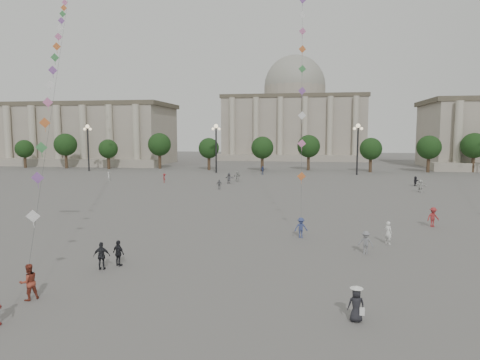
# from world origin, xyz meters

# --- Properties ---
(ground) EXTENTS (360.00, 360.00, 0.00)m
(ground) POSITION_xyz_m (0.00, 0.00, 0.00)
(ground) COLOR #585553
(ground) RESTS_ON ground
(hall_west) EXTENTS (84.00, 26.22, 17.20)m
(hall_west) POSITION_xyz_m (-75.00, 93.89, 8.43)
(hall_west) COLOR gray
(hall_west) RESTS_ON ground
(hall_central) EXTENTS (48.30, 34.30, 35.50)m
(hall_central) POSITION_xyz_m (0.00, 129.22, 14.23)
(hall_central) COLOR gray
(hall_central) RESTS_ON ground
(tree_row) EXTENTS (137.12, 5.12, 8.00)m
(tree_row) POSITION_xyz_m (0.00, 78.00, 5.39)
(tree_row) COLOR #36281B
(tree_row) RESTS_ON ground
(lamp_post_far_west) EXTENTS (2.00, 0.90, 10.65)m
(lamp_post_far_west) POSITION_xyz_m (-45.00, 70.00, 7.35)
(lamp_post_far_west) COLOR #262628
(lamp_post_far_west) RESTS_ON ground
(lamp_post_mid_west) EXTENTS (2.00, 0.90, 10.65)m
(lamp_post_mid_west) POSITION_xyz_m (-15.00, 70.00, 7.35)
(lamp_post_mid_west) COLOR #262628
(lamp_post_mid_west) RESTS_ON ground
(lamp_post_mid_east) EXTENTS (2.00, 0.90, 10.65)m
(lamp_post_mid_east) POSITION_xyz_m (15.00, 70.00, 7.35)
(lamp_post_mid_east) COLOR #262628
(lamp_post_mid_east) RESTS_ON ground
(person_crowd_0) EXTENTS (1.10, 0.98, 1.79)m
(person_crowd_0) POSITION_xyz_m (-4.59, 68.00, 0.89)
(person_crowd_0) COLOR #364579
(person_crowd_0) RESTS_ON ground
(person_crowd_4) EXTENTS (1.54, 1.62, 1.83)m
(person_crowd_4) POSITION_xyz_m (-7.66, 53.72, 0.91)
(person_crowd_4) COLOR #ADAEA9
(person_crowd_4) RESTS_ON ground
(person_crowd_6) EXTENTS (1.21, 0.89, 1.67)m
(person_crowd_6) POSITION_xyz_m (8.90, 9.16, 0.84)
(person_crowd_6) COLOR slate
(person_crowd_6) RESTS_ON ground
(person_crowd_7) EXTENTS (1.71, 1.41, 1.84)m
(person_crowd_7) POSITION_xyz_m (21.21, 43.95, 0.92)
(person_crowd_7) COLOR silver
(person_crowd_7) RESTS_ON ground
(person_crowd_8) EXTENTS (1.35, 1.07, 1.83)m
(person_crowd_8) POSITION_xyz_m (16.21, 19.30, 0.91)
(person_crowd_8) COLOR maroon
(person_crowd_8) RESTS_ON ground
(person_crowd_9) EXTENTS (1.27, 1.50, 1.62)m
(person_crowd_9) POSITION_xyz_m (22.32, 51.65, 0.81)
(person_crowd_9) COLOR black
(person_crowd_9) RESTS_ON ground
(person_crowd_10) EXTENTS (0.68, 0.70, 1.62)m
(person_crowd_10) POSITION_xyz_m (-31.08, 51.36, 0.81)
(person_crowd_10) COLOR silver
(person_crowd_10) RESTS_ON ground
(person_crowd_12) EXTENTS (1.80, 1.20, 1.86)m
(person_crowd_12) POSITION_xyz_m (-8.53, 50.28, 0.93)
(person_crowd_12) COLOR slate
(person_crowd_12) RESTS_ON ground
(person_crowd_13) EXTENTS (0.75, 0.78, 1.80)m
(person_crowd_13) POSITION_xyz_m (10.99, 12.29, 0.90)
(person_crowd_13) COLOR white
(person_crowd_13) RESTS_ON ground
(person_crowd_16) EXTENTS (0.89, 0.38, 1.52)m
(person_crowd_16) POSITION_xyz_m (-8.68, 42.67, 0.76)
(person_crowd_16) COLOR #57575B
(person_crowd_16) RESTS_ON ground
(person_crowd_17) EXTENTS (1.02, 1.21, 1.62)m
(person_crowd_17) POSITION_xyz_m (-19.99, 49.91, 0.81)
(person_crowd_17) COLOR maroon
(person_crowd_17) RESTS_ON ground
(tourist_1) EXTENTS (1.07, 0.80, 1.69)m
(tourist_1) POSITION_xyz_m (-7.27, 3.82, 0.85)
(tourist_1) COLOR black
(tourist_1) RESTS_ON ground
(tourist_4) EXTENTS (1.11, 0.65, 1.77)m
(tourist_4) POSITION_xyz_m (-7.99, 2.94, 0.88)
(tourist_4) COLOR black
(tourist_4) RESTS_ON ground
(kite_flyer_0) EXTENTS (1.11, 1.16, 1.89)m
(kite_flyer_0) POSITION_xyz_m (-9.37, -2.27, 0.95)
(kite_flyer_0) COLOR brown
(kite_flyer_0) RESTS_ON ground
(kite_flyer_1) EXTENTS (1.22, 0.90, 1.69)m
(kite_flyer_1) POSITION_xyz_m (4.28, 13.29, 0.84)
(kite_flyer_1) COLOR navy
(kite_flyer_1) RESTS_ON ground
(hat_person) EXTENTS (0.83, 0.60, 1.69)m
(hat_person) POSITION_xyz_m (7.00, -2.30, 0.84)
(hat_person) COLOR black
(hat_person) RESTS_ON ground
(kite_train_west) EXTENTS (28.68, 54.92, 73.94)m
(kite_train_west) POSITION_xyz_m (-24.44, 27.24, 22.10)
(kite_train_west) COLOR #3F3F3F
(kite_train_west) RESTS_ON ground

